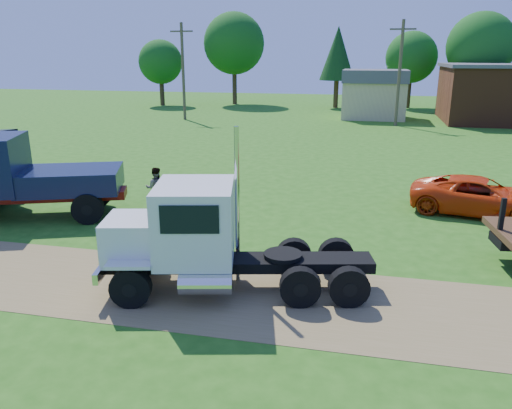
# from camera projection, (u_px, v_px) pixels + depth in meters

# --- Properties ---
(ground) EXTENTS (140.00, 140.00, 0.00)m
(ground) POSITION_uv_depth(u_px,v_px,m) (221.00, 294.00, 13.38)
(ground) COLOR #245A13
(ground) RESTS_ON ground
(dirt_track) EXTENTS (120.00, 4.20, 0.01)m
(dirt_track) POSITION_uv_depth(u_px,v_px,m) (221.00, 294.00, 13.38)
(dirt_track) COLOR olive
(dirt_track) RESTS_ON ground
(white_semi_tractor) EXTENTS (7.42, 3.83, 4.38)m
(white_semi_tractor) POSITION_uv_depth(u_px,v_px,m) (199.00, 238.00, 13.25)
(white_semi_tractor) COLOR black
(white_semi_tractor) RESTS_ON ground
(navy_truck) EXTENTS (7.58, 4.87, 3.24)m
(navy_truck) POSITION_uv_depth(u_px,v_px,m) (13.00, 177.00, 19.14)
(navy_truck) COLOR maroon
(navy_truck) RESTS_ON ground
(orange_pickup) EXTENTS (5.71, 3.54, 1.47)m
(orange_pickup) POSITION_uv_depth(u_px,v_px,m) (480.00, 196.00, 19.88)
(orange_pickup) COLOR red
(orange_pickup) RESTS_ON ground
(spectator_b) EXTENTS (1.00, 0.88, 1.73)m
(spectator_b) POSITION_uv_depth(u_px,v_px,m) (156.00, 188.00, 20.59)
(spectator_b) COLOR #999999
(spectator_b) RESTS_ON ground
(tan_shed) EXTENTS (6.20, 5.40, 4.70)m
(tan_shed) POSITION_uv_depth(u_px,v_px,m) (374.00, 93.00, 49.21)
(tan_shed) COLOR tan
(tan_shed) RESTS_ON ground
(utility_poles) EXTENTS (42.20, 0.28, 9.00)m
(utility_poles) POSITION_uv_depth(u_px,v_px,m) (400.00, 71.00, 43.46)
(utility_poles) COLOR #4C3C2B
(utility_poles) RESTS_ON ground
(tree_row) EXTENTS (57.40, 11.01, 11.36)m
(tree_row) POSITION_uv_depth(u_px,v_px,m) (399.00, 47.00, 56.33)
(tree_row) COLOR #322714
(tree_row) RESTS_ON ground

